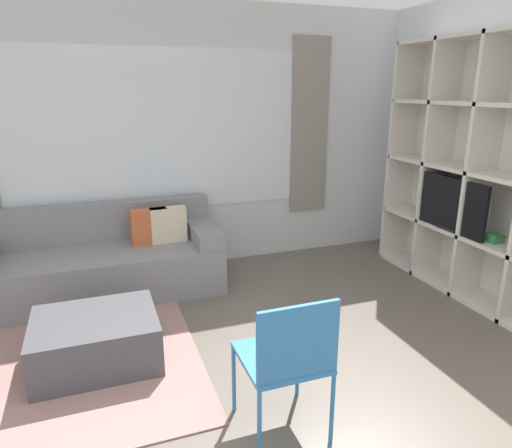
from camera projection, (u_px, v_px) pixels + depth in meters
The scene contains 7 objects.
wall_back at pixel (157, 141), 4.60m from camera, with size 6.71×0.11×2.70m.
wall_right at pixel (505, 149), 4.00m from camera, with size 0.07×4.48×2.70m, color silver.
area_rug at pixel (18, 370), 3.13m from camera, with size 2.44×2.01×0.01m, color gray.
shelving_unit at pixel (484, 173), 4.01m from camera, with size 0.37×2.24×2.32m.
couch_main at pixel (103, 262), 4.28m from camera, with size 2.17×0.85×0.80m.
ottoman at pixel (96, 341), 3.18m from camera, with size 0.83×0.68×0.36m.
folding_chair at pixel (288, 355), 2.40m from camera, with size 0.44×0.46×0.86m.
Camera 1 is at (-0.64, -1.40, 1.87)m, focal length 32.00 mm.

